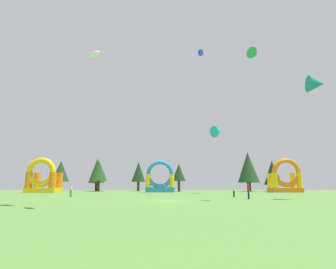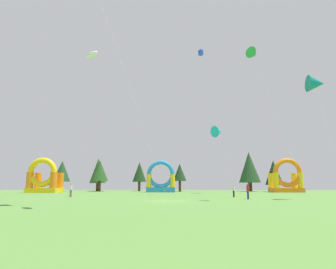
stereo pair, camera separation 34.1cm
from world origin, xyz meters
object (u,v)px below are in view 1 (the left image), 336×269
(inflatable_yellow_castle, at_px, (160,181))
(person_midfield, at_px, (248,190))
(person_near_camera, at_px, (71,189))
(kite_green_delta, at_px, (254,54))
(kite_blue_box, at_px, (201,54))
(person_far_side, at_px, (234,189))
(kite_teal_delta, at_px, (316,84))
(inflatable_orange_dome, at_px, (43,180))
(kite_cyan_delta, at_px, (218,131))
(inflatable_blue_arch, at_px, (285,180))
(kite_white_parafoil, at_px, (94,55))

(inflatable_yellow_castle, bearing_deg, person_midfield, -69.92)
(inflatable_yellow_castle, bearing_deg, person_near_camera, -114.76)
(kite_green_delta, height_order, kite_blue_box, kite_blue_box)
(kite_blue_box, xyz_separation_m, person_far_side, (2.99, -7.93, -22.52))
(person_far_side, bearing_deg, person_midfield, -134.24)
(kite_teal_delta, relative_size, inflatable_yellow_castle, 2.13)
(person_far_side, height_order, inflatable_yellow_castle, inflatable_yellow_castle)
(kite_green_delta, xyz_separation_m, inflatable_orange_dome, (-34.84, 27.84, -13.45))
(kite_green_delta, relative_size, inflatable_orange_dome, 2.40)
(kite_green_delta, height_order, inflatable_yellow_castle, kite_green_delta)
(kite_green_delta, height_order, kite_teal_delta, kite_green_delta)
(kite_green_delta, relative_size, person_near_camera, 9.17)
(kite_teal_delta, distance_m, kite_blue_box, 20.76)
(kite_blue_box, xyz_separation_m, inflatable_orange_dome, (-30.67, 12.19, -21.05))
(kite_cyan_delta, distance_m, inflatable_blue_arch, 18.95)
(kite_green_delta, height_order, person_far_side, kite_green_delta)
(kite_green_delta, bearing_deg, inflatable_orange_dome, 141.37)
(person_near_camera, height_order, inflatable_blue_arch, inflatable_blue_arch)
(kite_white_parafoil, xyz_separation_m, kite_blue_box, (10.93, 25.54, 12.30))
(kite_blue_box, height_order, person_midfield, kite_blue_box)
(kite_green_delta, bearing_deg, person_far_side, 98.73)
(kite_cyan_delta, height_order, inflatable_blue_arch, kite_cyan_delta)
(kite_cyan_delta, distance_m, person_midfield, 24.79)
(kite_white_parafoil, xyz_separation_m, inflatable_orange_dome, (-19.73, 37.72, -8.75))
(kite_green_delta, bearing_deg, inflatable_yellow_castle, 109.88)
(kite_blue_box, bearing_deg, person_far_side, -69.36)
(kite_cyan_delta, relative_size, inflatable_yellow_castle, 1.96)
(person_far_side, xyz_separation_m, inflatable_yellow_castle, (-10.38, 24.25, 1.31))
(person_near_camera, distance_m, inflatable_yellow_castle, 26.08)
(kite_cyan_delta, distance_m, inflatable_orange_dome, 36.02)
(person_near_camera, bearing_deg, kite_white_parafoil, -126.27)
(kite_green_delta, relative_size, kite_white_parafoil, 1.42)
(inflatable_blue_arch, relative_size, inflatable_orange_dome, 1.02)
(kite_white_parafoil, distance_m, person_far_side, 24.66)
(person_far_side, relative_size, person_near_camera, 0.93)
(kite_blue_box, distance_m, inflatable_blue_arch, 32.48)
(person_near_camera, relative_size, inflatable_orange_dome, 0.26)
(kite_green_delta, bearing_deg, inflatable_blue_arch, 64.65)
(person_near_camera, bearing_deg, kite_green_delta, -78.63)
(kite_cyan_delta, height_order, kite_teal_delta, kite_teal_delta)
(kite_blue_box, distance_m, person_far_side, 24.06)
(inflatable_orange_dome, bearing_deg, kite_cyan_delta, -5.21)
(person_midfield, distance_m, inflatable_orange_dome, 42.61)
(kite_cyan_delta, bearing_deg, kite_white_parafoil, -113.36)
(person_far_side, distance_m, person_near_camera, 21.30)
(kite_white_parafoil, relative_size, kite_teal_delta, 0.82)
(person_far_side, bearing_deg, inflatable_yellow_castle, 64.11)
(kite_white_parafoil, bearing_deg, inflatable_blue_arch, 54.02)
(person_far_side, distance_m, inflatable_yellow_castle, 26.41)
(kite_green_delta, relative_size, inflatable_yellow_castle, 2.48)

